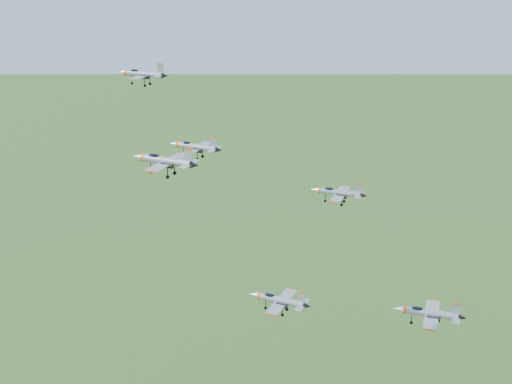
% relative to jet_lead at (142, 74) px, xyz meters
% --- Properties ---
extents(jet_lead, '(11.79, 9.73, 3.15)m').
position_rel_jet_lead_xyz_m(jet_lead, '(0.00, 0.00, 0.00)').
color(jet_lead, '#A0A5AC').
extents(jet_left_high, '(10.41, 8.54, 2.79)m').
position_rel_jet_lead_xyz_m(jet_left_high, '(23.47, -20.37, -7.41)').
color(jet_left_high, '#A0A5AC').
extents(jet_right_high, '(11.83, 9.70, 3.17)m').
position_rel_jet_lead_xyz_m(jet_right_high, '(26.07, -34.54, -5.53)').
color(jet_right_high, '#A0A5AC').
extents(jet_left_low, '(10.45, 8.66, 2.79)m').
position_rel_jet_lead_xyz_m(jet_left_low, '(46.18, -9.26, -16.14)').
color(jet_left_low, '#A0A5AC').
extents(jet_right_low, '(10.45, 8.57, 2.80)m').
position_rel_jet_lead_xyz_m(jet_right_low, '(44.71, -32.73, -26.43)').
color(jet_right_low, '#A0A5AC').
extents(jet_trail, '(12.04, 10.05, 3.22)m').
position_rel_jet_lead_xyz_m(jet_trail, '(65.39, -18.25, -31.39)').
color(jet_trail, '#A0A5AC').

